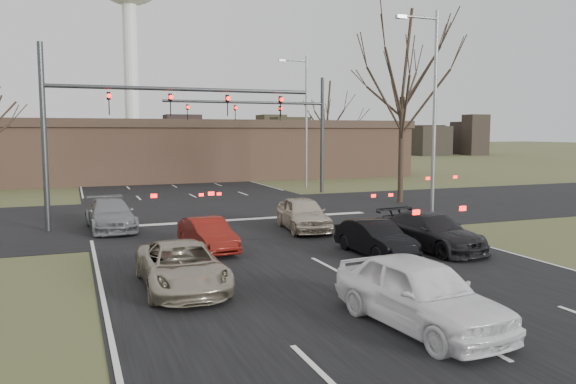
# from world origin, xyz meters

# --- Properties ---
(ground) EXTENTS (360.00, 360.00, 0.00)m
(ground) POSITION_xyz_m (0.00, 0.00, 0.00)
(ground) COLOR #48502A
(ground) RESTS_ON ground
(road_main) EXTENTS (14.00, 300.00, 0.02)m
(road_main) POSITION_xyz_m (0.00, 60.00, 0.01)
(road_main) COLOR black
(road_main) RESTS_ON ground
(road_cross) EXTENTS (200.00, 14.00, 0.02)m
(road_cross) POSITION_xyz_m (0.00, 15.00, 0.01)
(road_cross) COLOR black
(road_cross) RESTS_ON ground
(building) EXTENTS (42.40, 10.40, 5.30)m
(building) POSITION_xyz_m (2.00, 38.00, 2.67)
(building) COLOR #845E47
(building) RESTS_ON ground
(mast_arm_near) EXTENTS (12.12, 0.24, 8.00)m
(mast_arm_near) POSITION_xyz_m (-5.23, 13.00, 5.07)
(mast_arm_near) COLOR #383A3D
(mast_arm_near) RESTS_ON ground
(mast_arm_far) EXTENTS (11.12, 0.24, 8.00)m
(mast_arm_far) POSITION_xyz_m (6.18, 23.00, 5.02)
(mast_arm_far) COLOR #383A3D
(mast_arm_far) RESTS_ON ground
(streetlight_right_near) EXTENTS (2.34, 0.25, 10.00)m
(streetlight_right_near) POSITION_xyz_m (8.82, 10.00, 5.59)
(streetlight_right_near) COLOR gray
(streetlight_right_near) RESTS_ON ground
(streetlight_right_far) EXTENTS (2.34, 0.25, 10.00)m
(streetlight_right_far) POSITION_xyz_m (9.32, 27.00, 5.59)
(streetlight_right_far) COLOR gray
(streetlight_right_far) RESTS_ON ground
(tree_right_near) EXTENTS (6.90, 6.90, 11.50)m
(tree_right_near) POSITION_xyz_m (11.00, 16.00, 8.90)
(tree_right_near) COLOR black
(tree_right_near) RESTS_ON ground
(tree_right_far) EXTENTS (5.40, 5.40, 9.00)m
(tree_right_far) POSITION_xyz_m (15.00, 35.00, 6.96)
(tree_right_far) COLOR black
(tree_right_far) RESTS_ON ground
(car_silver_suv) EXTENTS (2.15, 4.57, 1.26)m
(car_silver_suv) POSITION_xyz_m (-4.78, 2.05, 0.63)
(car_silver_suv) COLOR #A49A85
(car_silver_suv) RESTS_ON ground
(car_white_sedan) EXTENTS (2.32, 4.77, 1.57)m
(car_white_sedan) POSITION_xyz_m (-0.50, -2.85, 0.78)
(car_white_sedan) COLOR white
(car_white_sedan) RESTS_ON ground
(car_black_hatch) EXTENTS (1.44, 3.73, 1.21)m
(car_black_hatch) POSITION_xyz_m (2.24, 3.81, 0.61)
(car_black_hatch) COLOR black
(car_black_hatch) RESTS_ON ground
(car_charcoal_sedan) EXTENTS (2.39, 4.78, 1.33)m
(car_charcoal_sedan) POSITION_xyz_m (4.60, 3.88, 0.67)
(car_charcoal_sedan) COLOR black
(car_charcoal_sedan) RESTS_ON ground
(car_grey_ahead) EXTENTS (2.11, 4.71, 1.34)m
(car_grey_ahead) POSITION_xyz_m (-5.96, 12.50, 0.67)
(car_grey_ahead) COLOR gray
(car_grey_ahead) RESTS_ON ground
(car_red_ahead) EXTENTS (1.59, 3.70, 1.18)m
(car_red_ahead) POSITION_xyz_m (-3.00, 6.66, 0.59)
(car_red_ahead) COLOR #63130E
(car_red_ahead) RESTS_ON ground
(car_silver_ahead) EXTENTS (2.22, 4.42, 1.44)m
(car_silver_ahead) POSITION_xyz_m (1.84, 9.31, 0.72)
(car_silver_ahead) COLOR #C3B49E
(car_silver_ahead) RESTS_ON ground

